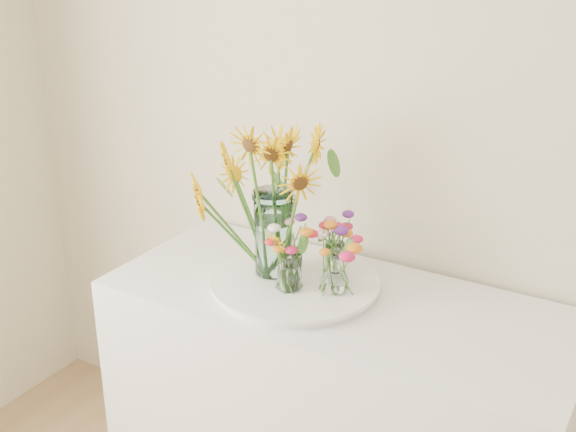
% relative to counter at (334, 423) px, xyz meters
% --- Properties ---
extents(counter, '(1.40, 0.60, 0.90)m').
position_rel_counter_xyz_m(counter, '(0.00, 0.00, 0.00)').
color(counter, white).
rests_on(counter, ground_plane).
extents(tray, '(0.49, 0.49, 0.02)m').
position_rel_counter_xyz_m(tray, '(-0.14, -0.01, 0.46)').
color(tray, white).
rests_on(tray, counter).
extents(mason_jar, '(0.13, 0.13, 0.27)m').
position_rel_counter_xyz_m(mason_jar, '(-0.22, -0.00, 0.61)').
color(mason_jar, '#B6EEEA').
rests_on(mason_jar, tray).
extents(sunflower_bouquet, '(0.83, 0.83, 0.50)m').
position_rel_counter_xyz_m(sunflower_bouquet, '(-0.22, -0.00, 0.73)').
color(sunflower_bouquet, '#E5AB04').
rests_on(sunflower_bouquet, tray).
extents(small_vase_a, '(0.09, 0.09, 0.13)m').
position_rel_counter_xyz_m(small_vase_a, '(-0.13, -0.07, 0.54)').
color(small_vase_a, white).
rests_on(small_vase_a, tray).
extents(wildflower_posy_a, '(0.20, 0.20, 0.22)m').
position_rel_counter_xyz_m(wildflower_posy_a, '(-0.13, -0.07, 0.58)').
color(wildflower_posy_a, orange).
rests_on(wildflower_posy_a, tray).
extents(small_vase_b, '(0.08, 0.08, 0.12)m').
position_rel_counter_xyz_m(small_vase_b, '(-0.00, -0.02, 0.53)').
color(small_vase_b, white).
rests_on(small_vase_b, tray).
extents(wildflower_posy_b, '(0.22, 0.22, 0.21)m').
position_rel_counter_xyz_m(wildflower_posy_b, '(-0.00, -0.02, 0.58)').
color(wildflower_posy_b, orange).
rests_on(wildflower_posy_b, tray).
extents(small_vase_c, '(0.08, 0.08, 0.10)m').
position_rel_counter_xyz_m(small_vase_c, '(-0.06, 0.09, 0.53)').
color(small_vase_c, white).
rests_on(small_vase_c, tray).
extents(wildflower_posy_c, '(0.18, 0.18, 0.19)m').
position_rel_counter_xyz_m(wildflower_posy_c, '(-0.06, 0.09, 0.57)').
color(wildflower_posy_c, orange).
rests_on(wildflower_posy_c, tray).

